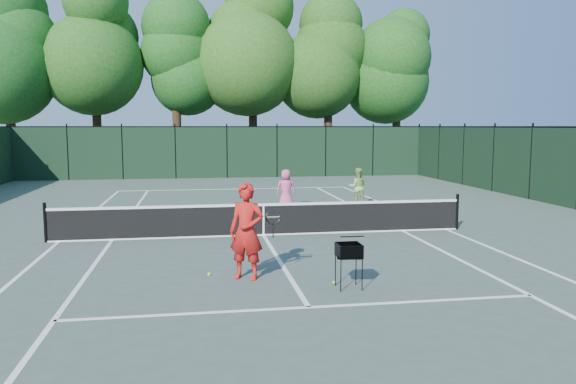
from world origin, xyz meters
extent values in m
plane|color=#414F45|center=(0.00, 0.00, 0.00)|extent=(90.00, 90.00, 0.00)
cube|color=white|center=(-5.49, 0.00, 0.00)|extent=(0.10, 23.77, 0.01)
cube|color=white|center=(5.49, 0.00, 0.00)|extent=(0.10, 23.77, 0.01)
cube|color=white|center=(-4.12, 0.00, 0.00)|extent=(0.10, 23.77, 0.01)
cube|color=white|center=(4.12, 0.00, 0.00)|extent=(0.10, 23.77, 0.01)
cube|color=white|center=(0.00, 11.88, 0.00)|extent=(10.97, 0.10, 0.01)
cube|color=white|center=(0.00, -6.40, 0.00)|extent=(8.23, 0.10, 0.01)
cube|color=white|center=(0.00, 6.40, 0.00)|extent=(8.23, 0.10, 0.01)
cube|color=white|center=(0.00, 0.00, 0.00)|extent=(0.10, 12.80, 0.01)
cube|color=black|center=(0.00, 0.00, 0.46)|extent=(11.60, 0.03, 0.85)
cube|color=white|center=(0.00, 0.00, 0.88)|extent=(11.60, 0.05, 0.07)
cube|color=white|center=(0.00, 0.00, 0.02)|extent=(11.60, 0.05, 0.04)
cube|color=white|center=(0.00, 0.00, 0.46)|extent=(0.05, 0.04, 0.91)
cylinder|color=black|center=(-5.80, 0.00, 0.53)|extent=(0.09, 0.09, 1.06)
cylinder|color=black|center=(5.80, 0.00, 0.53)|extent=(0.09, 0.09, 1.06)
cube|color=black|center=(0.00, 18.00, 1.50)|extent=(24.00, 0.05, 3.00)
cylinder|color=black|center=(-13.00, 21.50, 2.25)|extent=(0.56, 0.56, 4.50)
ellipsoid|color=#124114|center=(-13.00, 21.50, 8.18)|extent=(6.40, 6.40, 9.92)
cylinder|color=black|center=(-8.00, 22.00, 2.40)|extent=(0.56, 0.56, 4.80)
ellipsoid|color=#194814|center=(-8.00, 22.00, 8.71)|extent=(6.80, 6.80, 10.54)
cylinder|color=black|center=(-3.00, 21.80, 2.15)|extent=(0.56, 0.56, 4.30)
ellipsoid|color=#144715|center=(-3.00, 21.80, 7.75)|extent=(6.00, 6.00, 9.30)
cylinder|color=black|center=(2.00, 22.30, 2.50)|extent=(0.56, 0.56, 5.00)
ellipsoid|color=#214C15|center=(2.00, 22.30, 9.03)|extent=(7.00, 7.00, 10.85)
cylinder|color=black|center=(7.00, 21.60, 2.30)|extent=(0.56, 0.56, 4.60)
ellipsoid|color=#1C4714|center=(7.00, 21.60, 8.16)|extent=(6.20, 6.20, 9.61)
cylinder|color=black|center=(12.00, 22.10, 2.20)|extent=(0.56, 0.56, 4.40)
ellipsoid|color=#154714|center=(12.00, 22.10, 7.74)|extent=(5.80, 5.80, 8.99)
imported|color=red|center=(-0.87, -4.43, 0.97)|extent=(0.84, 0.71, 1.94)
cylinder|color=black|center=(-0.32, -4.29, 0.95)|extent=(0.03, 0.03, 0.30)
torus|color=black|center=(-0.32, -4.29, 1.22)|extent=(0.30, 0.10, 0.30)
imported|color=#E04F85|center=(1.44, 4.93, 0.74)|extent=(0.75, 0.51, 1.48)
imported|color=#92BF5F|center=(4.29, 5.30, 0.73)|extent=(0.79, 0.66, 1.47)
cylinder|color=black|center=(0.77, -5.61, 0.30)|extent=(0.02, 0.02, 0.61)
cylinder|color=black|center=(1.18, -5.61, 0.30)|extent=(0.02, 0.02, 0.61)
cylinder|color=black|center=(0.77, -5.20, 0.30)|extent=(0.02, 0.02, 0.61)
cylinder|color=black|center=(1.18, -5.20, 0.30)|extent=(0.02, 0.02, 0.61)
cube|color=black|center=(0.97, -5.41, 0.73)|extent=(0.54, 0.54, 0.25)
sphere|color=#DBF031|center=(0.97, -5.41, 0.66)|extent=(0.07, 0.07, 0.07)
sphere|color=#DBF031|center=(0.97, -5.41, 0.66)|extent=(0.07, 0.07, 0.07)
sphere|color=#DBF031|center=(0.97, -5.41, 0.66)|extent=(0.07, 0.07, 0.07)
sphere|color=#DBF031|center=(0.97, -5.41, 0.66)|extent=(0.07, 0.07, 0.07)
sphere|color=#DBF031|center=(0.97, -5.41, 0.66)|extent=(0.07, 0.07, 0.07)
sphere|color=#DBF031|center=(0.97, -5.41, 0.66)|extent=(0.07, 0.07, 0.07)
sphere|color=#DBF031|center=(0.97, -5.41, 0.66)|extent=(0.07, 0.07, 0.07)
sphere|color=#DBF031|center=(0.97, -5.41, 0.66)|extent=(0.07, 0.07, 0.07)
sphere|color=#DBF031|center=(0.97, -5.41, 0.66)|extent=(0.07, 0.07, 0.07)
sphere|color=#DBF031|center=(0.97, -5.41, 0.66)|extent=(0.07, 0.07, 0.07)
sphere|color=#DBF031|center=(0.97, -5.41, 0.66)|extent=(0.07, 0.07, 0.07)
sphere|color=#DBF031|center=(0.97, -5.41, 0.66)|extent=(0.07, 0.07, 0.07)
sphere|color=#B8CA29|center=(0.77, -5.11, 0.03)|extent=(0.07, 0.07, 0.07)
sphere|color=#CCEB30|center=(-1.62, -4.08, 0.03)|extent=(0.07, 0.07, 0.07)
camera|label=1|loc=(-1.85, -15.45, 3.06)|focal=35.00mm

